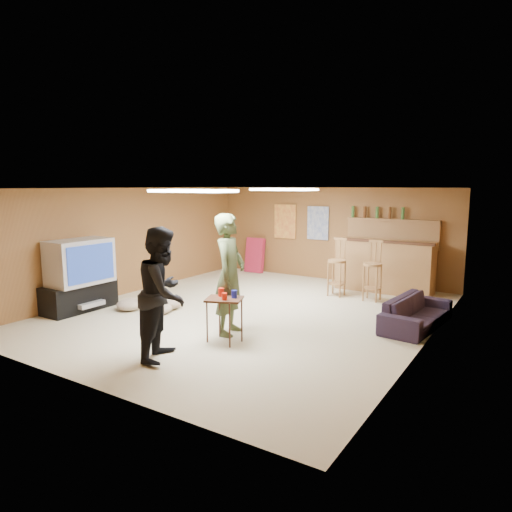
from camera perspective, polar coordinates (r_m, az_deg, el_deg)
The scene contains 32 objects.
ground at distance 8.19m, azimuth -0.76°, elevation -7.11°, with size 7.00×7.00×0.00m, color #C2B794.
ceiling at distance 7.87m, azimuth -0.79°, elevation 8.47°, with size 6.00×7.00×0.02m, color silver.
wall_back at distance 11.03m, azimuth 9.23°, elevation 2.73°, with size 6.00×0.02×2.20m, color brown.
wall_front at distance 5.42m, azimuth -21.48°, elevation -4.02°, with size 6.00×0.02×2.20m, color brown.
wall_left at distance 9.91m, azimuth -15.47°, elevation 1.85°, with size 0.02×7.00×2.20m, color brown.
wall_right at distance 6.82m, azimuth 20.86°, elevation -1.46°, with size 0.02×7.00×2.20m, color brown.
tv_stand at distance 8.90m, azimuth -21.19°, elevation -4.75°, with size 0.55×1.30×0.50m, color black.
dvd_box at distance 8.75m, azimuth -20.29°, elevation -5.60°, with size 0.35×0.50×0.08m, color #B2B2B7.
tv_body at distance 8.72m, azimuth -21.15°, elevation -0.67°, with size 0.60×1.10×0.80m, color #B2B2B7.
tv_screen at distance 8.48m, azimuth -19.90°, elevation -0.86°, with size 0.02×0.95×0.65m, color navy.
bar_counter at distance 10.09m, azimuth 15.76°, elevation -1.20°, with size 2.00×0.60×1.10m, color brown.
bar_lip at distance 9.77m, azimuth 15.47°, elevation 1.76°, with size 2.10×0.12×0.05m, color #3A2012.
bar_shelf at distance 10.41m, azimuth 16.69°, elevation 4.33°, with size 2.00×0.18×0.05m, color brown.
bar_backing at distance 10.45m, azimuth 16.65°, elevation 2.70°, with size 2.00×0.14×0.60m, color brown.
poster_left at distance 11.50m, azimuth 3.66°, elevation 4.32°, with size 0.60×0.03×0.85m, color #BF3F26.
poster_right at distance 11.09m, azimuth 7.75°, elevation 4.10°, with size 0.55×0.03×0.80m, color #334C99.
folding_chair_stack at distance 11.87m, azimuth -0.14°, elevation 0.11°, with size 0.50×0.14×0.90m, color #B0203E.
ceiling_panel_front at distance 6.67m, azimuth -7.92°, elevation 8.07°, with size 1.20×0.60×0.04m, color white.
ceiling_panel_back at distance 8.90m, azimuth 3.48°, elevation 8.30°, with size 1.20×0.60×0.04m, color white.
person_olive at distance 6.89m, azimuth -3.32°, elevation -2.31°, with size 0.67×0.44×1.84m, color #465330.
person_black at distance 6.05m, azimuth -11.53°, elevation -4.57°, with size 0.84×0.66×1.73m, color black.
sofa at distance 7.76m, azimuth 19.44°, elevation -6.67°, with size 1.66×0.65×0.48m, color black.
tray_table at distance 6.65m, azimuth -3.97°, elevation -8.00°, with size 0.50×0.40×0.65m, color #3A2012.
cup_red_near at distance 6.66m, azimuth -4.38°, elevation -4.52°, with size 0.09×0.09×0.12m, color red.
cup_red_far at distance 6.44m, azimuth -3.96°, elevation -5.06°, with size 0.07×0.07×0.10m, color red.
cup_blue at distance 6.55m, azimuth -2.74°, elevation -4.79°, with size 0.08×0.08×0.11m, color #162098.
bar_stool_left at distance 9.47m, azimuth 10.05°, elevation -1.72°, with size 0.34×0.34×1.08m, color brown, non-canonical shape.
bar_stool_right at distance 9.20m, azimuth 14.37°, elevation -1.61°, with size 0.40×0.40×1.25m, color brown, non-canonical shape.
cushion_near_tv at distance 8.57m, azimuth -11.03°, elevation -5.66°, with size 0.57×0.57×0.26m, color gray.
cushion_mid at distance 8.30m, azimuth -11.80°, elevation -6.43°, with size 0.40×0.40×0.18m, color gray.
cushion_far at distance 8.64m, azimuth -15.53°, elevation -5.87°, with size 0.46×0.46×0.21m, color gray.
bottle_row at distance 10.47m, azimuth 14.90°, elevation 5.28°, with size 1.20×0.08×0.26m, color #3F7233, non-canonical shape.
Camera 1 is at (4.31, -6.59, 2.25)m, focal length 32.00 mm.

